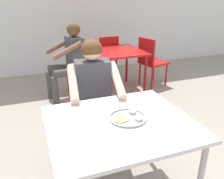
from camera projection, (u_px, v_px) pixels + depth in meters
table_foreground at (120, 130)px, 1.71m from camera, size 1.04×0.89×0.72m
thali_tray at (128, 117)px, 1.71m from camera, size 0.28×0.28×0.03m
chair_foreground at (91, 100)px, 2.52m from camera, size 0.44×0.48×0.89m
diner_foreground at (94, 90)px, 2.23m from camera, size 0.54×0.59×1.19m
table_background_red at (117, 55)px, 3.85m from camera, size 0.83×0.87×0.72m
chair_red_left at (82, 66)px, 3.75m from camera, size 0.43×0.44×0.87m
chair_red_right at (150, 59)px, 4.14m from camera, size 0.52×0.50×0.88m
chair_red_far at (107, 55)px, 4.41m from camera, size 0.43×0.43×0.87m
patron_background at (69, 55)px, 3.56m from camera, size 0.59×0.55×1.19m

